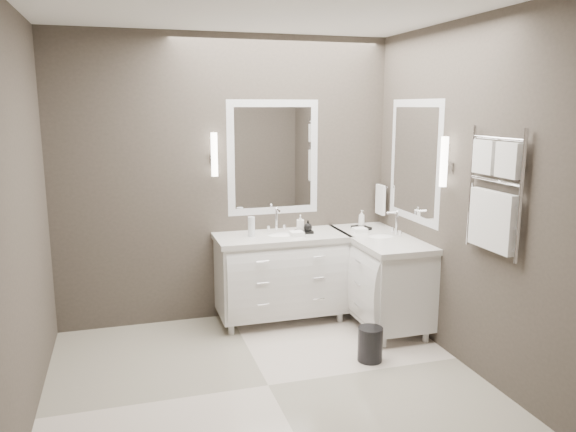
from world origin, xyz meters
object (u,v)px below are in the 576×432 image
object	(u,v)px
vanity_right	(380,274)
towel_ladder	(494,199)
vanity_back	(281,272)
waste_bin	(370,344)

from	to	relation	value
vanity_right	towel_ladder	size ratio (longest dim) A/B	1.38
vanity_back	vanity_right	bearing A→B (deg)	-20.38
towel_ladder	waste_bin	distance (m)	1.52
waste_bin	towel_ladder	bearing A→B (deg)	-41.07
vanity_back	vanity_right	xyz separation A→B (m)	(0.88, -0.33, 0.00)
vanity_right	towel_ladder	xyz separation A→B (m)	(0.23, -1.30, 0.91)
vanity_back	waste_bin	distance (m)	1.20
waste_bin	vanity_right	bearing A→B (deg)	59.90
vanity_right	vanity_back	bearing A→B (deg)	159.62
vanity_right	waste_bin	bearing A→B (deg)	-120.10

